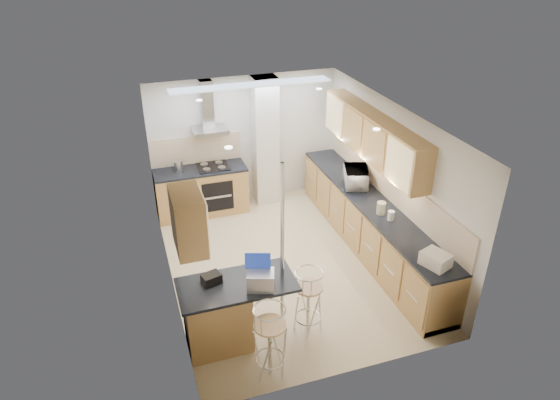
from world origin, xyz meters
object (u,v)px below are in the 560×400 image
object	(u,v)px
laptop	(261,280)
bar_stool_near	(270,341)
microwave	(356,177)
bread_bin	(436,259)
bar_stool_end	(308,302)

from	to	relation	value
laptop	bar_stool_near	size ratio (longest dim) A/B	0.33
microwave	bread_bin	xyz separation A→B (m)	(-0.03, -2.44, -0.07)
laptop	bar_stool_near	world-z (taller)	laptop
microwave	bread_bin	bearing A→B (deg)	-161.80
microwave	laptop	world-z (taller)	microwave
microwave	laptop	bearing A→B (deg)	152.08
bar_stool_end	laptop	bearing A→B (deg)	143.49
laptop	microwave	bearing A→B (deg)	61.39
microwave	bread_bin	world-z (taller)	microwave
laptop	bar_stool_near	distance (m)	0.73
bar_stool_near	laptop	bearing A→B (deg)	77.64
bar_stool_near	bread_bin	size ratio (longest dim) A/B	2.87
bar_stool_end	bread_bin	bearing A→B (deg)	-53.37
laptop	bar_stool_end	world-z (taller)	laptop
laptop	bar_stool_end	xyz separation A→B (m)	(0.67, 0.07, -0.57)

